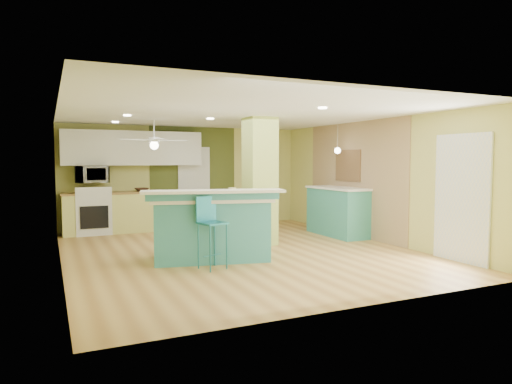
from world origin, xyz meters
The scene contains 23 objects.
floor centered at (0.00, 0.00, -0.01)m, with size 6.00×7.00×0.01m, color #A6753A.
ceiling centered at (0.00, 0.00, 2.50)m, with size 6.00×7.00×0.01m, color white.
wall_back centered at (0.00, 3.50, 1.25)m, with size 6.00×0.01×2.50m, color #C8C76B.
wall_front centered at (0.00, -3.50, 1.25)m, with size 6.00×0.01×2.50m, color #C8C76B.
wall_left centered at (-3.00, 0.00, 1.25)m, with size 0.01×7.00×2.50m, color #C8C76B.
wall_right centered at (3.00, 0.00, 1.25)m, with size 0.01×7.00×2.50m, color #C8C76B.
wood_panel centered at (2.99, 0.60, 1.25)m, with size 0.02×3.40×2.50m, color #967756.
olive_accent centered at (0.20, 3.49, 1.25)m, with size 2.20×0.02×2.50m, color #485220.
interior_door centered at (0.20, 3.46, 1.00)m, with size 0.82×0.05×2.00m, color silver.
french_door centered at (2.97, -2.30, 1.05)m, with size 0.04×1.08×2.10m, color white.
column centered at (0.65, 0.50, 1.25)m, with size 0.55×0.55×2.50m, color #AFC25A.
kitchen_run centered at (-1.30, 3.20, 0.47)m, with size 3.25×0.63×0.94m.
stove centered at (-2.25, 3.19, 0.46)m, with size 0.76×0.66×1.08m.
upper_cabinets centered at (-1.30, 3.32, 1.95)m, with size 3.20×0.34×0.80m, color white.
microwave centered at (-2.25, 3.20, 1.35)m, with size 0.70×0.48×0.39m, color white.
ceiling_fan centered at (-1.10, 2.00, 2.08)m, with size 1.41×1.41×0.61m.
pendant_lamp centered at (2.65, 0.75, 1.88)m, with size 0.14×0.14×0.69m.
wall_decor centered at (2.96, 0.80, 1.55)m, with size 0.03×0.90×0.70m, color brown.
peninsula centered at (-0.69, -0.43, 0.55)m, with size 2.32×1.62×1.20m.
bar_stool centered at (-0.91, -1.01, 0.74)m, with size 0.46×0.46×1.11m.
side_counter centered at (2.70, 0.77, 0.54)m, with size 0.71×1.67×1.07m.
fruit_bowl centered at (-1.16, 3.18, 0.98)m, with size 0.33×0.33×0.08m, color #372116.
canister centered at (-0.29, -0.38, 1.12)m, with size 0.13×0.13×0.16m, color yellow.
Camera 1 is at (-3.16, -7.63, 1.67)m, focal length 32.00 mm.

